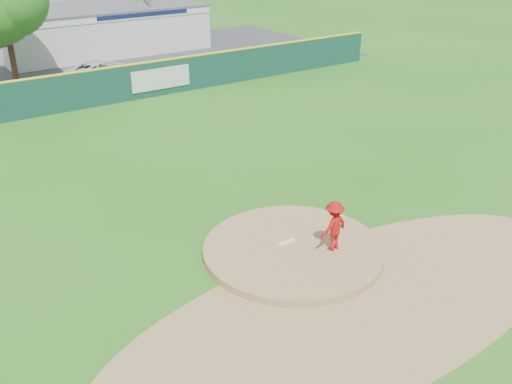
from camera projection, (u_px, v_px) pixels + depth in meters
ground at (293, 253)px, 17.45m from camera, size 120.00×120.00×0.00m
pitchers_mound at (293, 253)px, 17.45m from camera, size 5.50×5.50×0.50m
pitching_rubber at (287, 242)px, 17.56m from camera, size 0.60×0.15×0.04m
infield_dirt_arc at (362, 302)px, 15.22m from camera, size 15.40×15.40×0.01m
parking_lot at (41, 74)px, 37.50m from camera, size 44.00×16.00×0.02m
pitcher at (334, 226)px, 16.90m from camera, size 1.09×0.72×1.57m
van at (101, 70)px, 35.71m from camera, size 5.06×3.56×1.28m
pool_building_grp at (99, 28)px, 43.55m from camera, size 15.20×8.20×3.31m
fence_banners at (19, 101)px, 28.54m from camera, size 19.30×0.04×1.20m
outfield_fence at (86, 88)px, 30.35m from camera, size 40.00×0.14×2.07m
deciduous_tree at (3, 8)px, 33.02m from camera, size 5.60×5.60×7.36m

